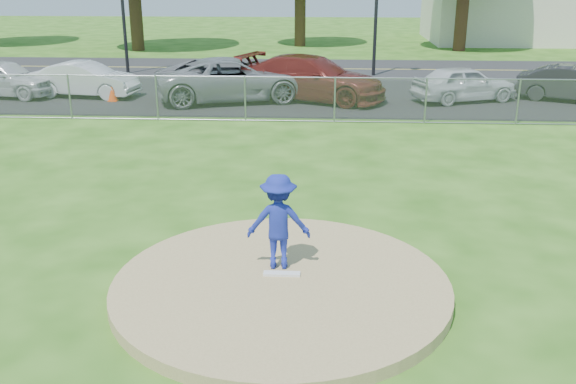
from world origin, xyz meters
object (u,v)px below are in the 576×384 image
(commercial_building, at_px, (546,9))
(parked_car_charcoal, at_px, (573,84))
(pitcher, at_px, (279,222))
(parked_car_darkred, at_px, (312,78))
(traffic_cone, at_px, (112,92))
(traffic_signal_left, at_px, (127,2))
(parked_car_white, at_px, (86,79))
(parked_car_silver, at_px, (3,78))
(parked_car_pearl, at_px, (464,83))
(parked_car_gray, at_px, (233,79))

(commercial_building, relative_size, parked_car_charcoal, 4.04)
(pitcher, distance_m, parked_car_darkred, 15.29)
(traffic_cone, distance_m, parked_car_darkred, 7.76)
(traffic_signal_left, height_order, parked_car_white, traffic_signal_left)
(traffic_cone, height_order, parked_car_white, parked_car_white)
(commercial_building, height_order, parked_car_silver, commercial_building)
(parked_car_pearl, bearing_deg, parked_car_charcoal, -107.22)
(pitcher, relative_size, traffic_cone, 2.21)
(parked_car_pearl, bearing_deg, pitcher, 137.78)
(traffic_signal_left, xyz_separation_m, parked_car_white, (-0.11, -6.04, -2.67))
(commercial_building, bearing_deg, traffic_cone, -135.83)
(traffic_cone, relative_size, parked_car_white, 0.18)
(commercial_building, distance_m, traffic_signal_left, 29.51)
(commercial_building, height_order, parked_car_white, commercial_building)
(pitcher, bearing_deg, parked_car_darkred, -93.07)
(parked_car_darkred, distance_m, parked_car_charcoal, 10.07)
(parked_car_darkred, xyz_separation_m, parked_car_pearl, (5.87, 0.04, -0.16))
(parked_car_darkred, bearing_deg, traffic_signal_left, 77.61)
(pitcher, xyz_separation_m, traffic_cone, (-7.48, 14.60, -0.63))
(commercial_building, relative_size, parked_car_darkred, 2.80)
(parked_car_gray, xyz_separation_m, parked_car_pearl, (8.91, 0.37, -0.14))
(traffic_signal_left, height_order, parked_car_silver, traffic_signal_left)
(parked_car_white, height_order, parked_car_charcoal, parked_car_white)
(parked_car_gray, distance_m, parked_car_darkred, 3.06)
(commercial_building, bearing_deg, traffic_signal_left, -147.13)
(commercial_building, distance_m, parked_car_darkred, 27.30)
(traffic_signal_left, distance_m, parked_car_silver, 7.57)
(traffic_signal_left, relative_size, parked_car_pearl, 1.39)
(traffic_cone, distance_m, parked_car_pearl, 13.60)
(traffic_cone, bearing_deg, parked_car_pearl, 3.08)
(parked_car_white, xyz_separation_m, parked_car_gray, (5.99, -0.48, 0.14))
(parked_car_silver, distance_m, parked_car_white, 3.31)
(traffic_cone, distance_m, parked_car_silver, 4.68)
(traffic_cone, relative_size, parked_car_silver, 0.17)
(pitcher, distance_m, parked_car_pearl, 16.50)
(parked_car_darkred, distance_m, parked_car_pearl, 5.87)
(commercial_building, distance_m, parked_car_gray, 29.42)
(traffic_cone, distance_m, parked_car_charcoal, 17.80)
(traffic_signal_left, xyz_separation_m, parked_car_pearl, (14.79, -6.15, -2.66))
(parked_car_darkred, bearing_deg, parked_car_white, 111.42)
(parked_car_white, height_order, parked_car_pearl, parked_car_pearl)
(commercial_building, relative_size, traffic_cone, 22.53)
(parked_car_gray, xyz_separation_m, parked_car_darkred, (3.04, 0.33, 0.02))
(commercial_building, height_order, parked_car_darkred, commercial_building)
(commercial_building, bearing_deg, pitcher, -113.21)
(commercial_building, distance_m, pitcher, 40.80)
(parked_car_silver, relative_size, parked_car_charcoal, 1.07)
(pitcher, height_order, parked_car_charcoal, pitcher)
(traffic_signal_left, relative_size, parked_car_gray, 0.94)
(commercial_building, xyz_separation_m, parked_car_silver, (-28.17, -22.23, -1.41))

